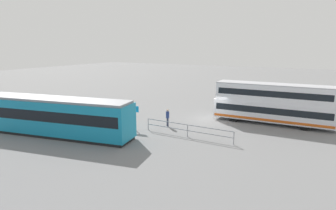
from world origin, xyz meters
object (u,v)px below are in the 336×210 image
Objects in this scene: double_decker_bus at (272,103)px; tram_yellow at (54,116)px; info_sign at (133,112)px; pedestrian_near_railing at (168,116)px.

double_decker_bus is 0.78× the size of tram_yellow.
double_decker_bus reaches higher than tram_yellow.
double_decker_bus is 13.77m from info_sign.
info_sign is (11.06, 8.19, -0.47)m from double_decker_bus.
double_decker_bus reaches higher than info_sign.
info_sign is at bearing -134.23° from tram_yellow.
pedestrian_near_railing is 3.37m from info_sign.
pedestrian_near_railing is at bearing -138.78° from info_sign.
double_decker_bus is at bearing -144.96° from pedestrian_near_railing.
double_decker_bus is 20.61m from tram_yellow.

